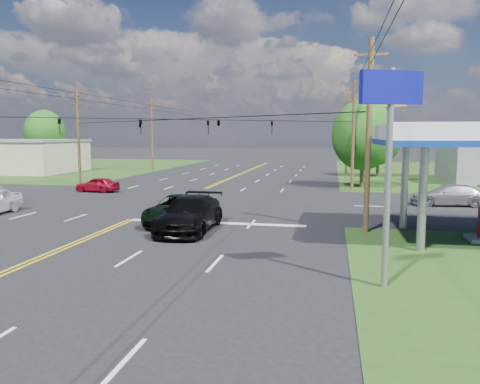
% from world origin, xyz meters
% --- Properties ---
extents(ground, '(280.00, 280.00, 0.00)m').
position_xyz_m(ground, '(0.00, 12.00, 0.00)').
color(ground, black).
rests_on(ground, ground).
extents(grass_nw, '(46.00, 48.00, 0.03)m').
position_xyz_m(grass_nw, '(-35.00, 44.00, 0.00)').
color(grass_nw, '#1F4215').
rests_on(grass_nw, ground).
extents(stop_bar, '(10.00, 0.50, 0.02)m').
position_xyz_m(stop_bar, '(5.00, 4.00, 0.00)').
color(stop_bar, silver).
rests_on(stop_bar, ground).
extents(retail_nw, '(16.00, 11.00, 4.00)m').
position_xyz_m(retail_nw, '(-30.00, 34.00, 2.00)').
color(retail_nw, tan).
rests_on(retail_nw, ground).
extents(pole_se, '(1.60, 0.28, 9.50)m').
position_xyz_m(pole_se, '(13.00, 3.00, 4.92)').
color(pole_se, '#422F1C').
rests_on(pole_se, ground).
extents(pole_nw, '(1.60, 0.28, 9.50)m').
position_xyz_m(pole_nw, '(-13.00, 21.00, 4.92)').
color(pole_nw, '#422F1C').
rests_on(pole_nw, ground).
extents(pole_ne, '(1.60, 0.28, 9.50)m').
position_xyz_m(pole_ne, '(13.00, 21.00, 4.92)').
color(pole_ne, '#422F1C').
rests_on(pole_ne, ground).
extents(pole_left_far, '(1.60, 0.28, 10.00)m').
position_xyz_m(pole_left_far, '(-13.00, 40.00, 5.17)').
color(pole_left_far, '#422F1C').
rests_on(pole_left_far, ground).
extents(pole_right_far, '(1.60, 0.28, 10.00)m').
position_xyz_m(pole_right_far, '(13.00, 40.00, 5.17)').
color(pole_right_far, '#422F1C').
rests_on(pole_right_far, ground).
extents(span_wire_signals, '(26.00, 18.00, 1.13)m').
position_xyz_m(span_wire_signals, '(0.00, 12.00, 6.00)').
color(span_wire_signals, black).
rests_on(span_wire_signals, ground).
extents(power_lines, '(26.04, 100.00, 0.64)m').
position_xyz_m(power_lines, '(0.00, 10.00, 8.60)').
color(power_lines, black).
rests_on(power_lines, ground).
extents(tree_right_a, '(5.70, 5.70, 8.18)m').
position_xyz_m(tree_right_a, '(14.00, 24.00, 4.87)').
color(tree_right_a, '#422F1C').
rests_on(tree_right_a, ground).
extents(tree_right_b, '(4.94, 4.94, 7.09)m').
position_xyz_m(tree_right_b, '(16.50, 36.00, 4.22)').
color(tree_right_b, '#422F1C').
rests_on(tree_right_b, ground).
extents(tree_far_l, '(6.08, 6.08, 8.72)m').
position_xyz_m(tree_far_l, '(-32.00, 44.00, 5.19)').
color(tree_far_l, '#422F1C').
rests_on(tree_far_l, ground).
extents(pickup_dkgreen, '(2.68, 5.66, 1.56)m').
position_xyz_m(pickup_dkgreen, '(3.00, 3.50, 0.78)').
color(pickup_dkgreen, black).
rests_on(pickup_dkgreen, ground).
extents(suv_black, '(2.52, 6.04, 1.75)m').
position_xyz_m(suv_black, '(4.23, 1.77, 0.87)').
color(suv_black, black).
rests_on(suv_black, ground).
extents(sedan_red, '(3.86, 1.78, 1.28)m').
position_xyz_m(sedan_red, '(-8.49, 15.99, 0.64)').
color(sedan_red, maroon).
rests_on(sedan_red, ground).
extents(sedan_far, '(5.17, 2.42, 1.46)m').
position_xyz_m(sedan_far, '(19.26, 13.57, 0.73)').
color(sedan_far, '#AAABAF').
rests_on(sedan_far, ground).
extents(polesign_se, '(1.95, 1.06, 6.90)m').
position_xyz_m(polesign_se, '(13.00, -5.69, 5.30)').
color(polesign_se, '#A5A5AA').
rests_on(polesign_se, ground).
extents(polesign_ne, '(2.44, 0.64, 8.85)m').
position_xyz_m(polesign_ne, '(17.00, 27.43, 7.01)').
color(polesign_ne, '#A5A5AA').
rests_on(polesign_ne, ground).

